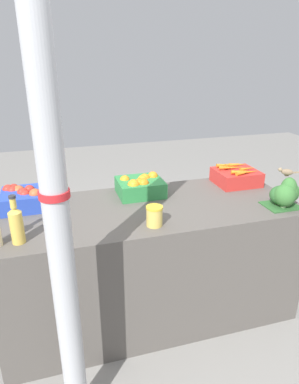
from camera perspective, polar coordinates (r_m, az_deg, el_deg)
ground_plane at (r=2.68m, az=0.00°, el=-18.82°), size 10.00×10.00×0.00m
market_table at (r=2.43m, az=0.00°, el=-11.37°), size 1.94×0.79×0.83m
support_pole at (r=1.41m, az=-15.14°, el=-4.52°), size 0.12×0.12×2.27m
apple_crate at (r=2.34m, az=-19.86°, el=-0.84°), size 0.31×0.28×0.14m
orange_crate at (r=2.39m, az=-1.57°, el=1.03°), size 0.31×0.28×0.14m
carrot_crate at (r=2.68m, az=14.27°, el=2.57°), size 0.31×0.28×0.14m
broccoli_pile at (r=2.35m, az=21.79°, el=-0.30°), size 0.22×0.19×0.20m
juice_bottle_golden at (r=1.89m, az=-21.31°, el=-4.96°), size 0.07×0.07×0.27m
pickle_jar at (r=1.96m, az=0.82°, el=-4.01°), size 0.10×0.10×0.12m
sparrow_bird at (r=2.33m, az=21.86°, el=3.15°), size 0.12×0.09×0.05m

